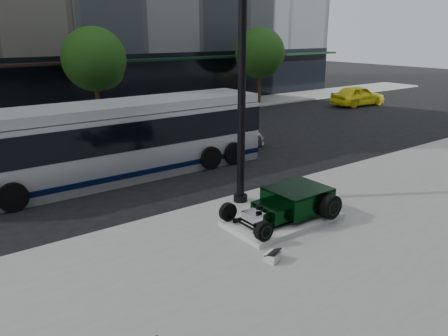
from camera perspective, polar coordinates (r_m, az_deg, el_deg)
ground at (r=16.60m, az=-2.99°, el=-1.92°), size 120.00×120.00×0.00m
sidewalk_far at (r=28.96m, az=-18.49°, el=5.69°), size 70.00×4.00×0.12m
street_trees at (r=27.99m, az=-16.34°, el=13.20°), size 29.80×3.80×5.70m
display_plinth at (r=13.03m, az=7.74°, el=-6.70°), size 3.40×1.80×0.15m
hot_rod at (r=13.06m, az=8.88°, el=-4.32°), size 3.22×2.00×0.81m
info_plaque at (r=10.92m, az=6.37°, el=-11.38°), size 0.48×0.42×0.31m
lamppost at (r=13.57m, az=2.34°, el=11.04°), size 0.46×0.46×8.36m
transit_bus at (r=17.39m, az=-13.54°, el=3.62°), size 12.12×2.88×2.92m
white_sedan at (r=21.32m, az=0.00°, el=4.18°), size 4.36×2.10×1.22m
yellow_taxi at (r=35.60m, az=17.08°, el=9.03°), size 4.69×2.25×1.55m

